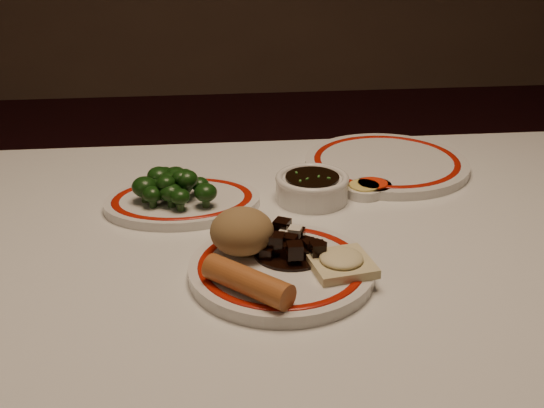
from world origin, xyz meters
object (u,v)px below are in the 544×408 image
(dining_table, at_px, (292,301))
(rice_mound, at_px, (242,231))
(fried_wonton, at_px, (341,262))
(stirfry_heap, at_px, (290,246))
(broccoli_plate, at_px, (183,202))
(spring_roll, at_px, (248,281))
(soy_bowl, at_px, (312,189))
(main_plate, at_px, (281,269))
(broccoli_pile, at_px, (173,184))

(dining_table, relative_size, rice_mound, 13.94)
(fried_wonton, height_order, stirfry_heap, stirfry_heap)
(broccoli_plate, bearing_deg, spring_roll, -74.18)
(spring_roll, relative_size, soy_bowl, 1.04)
(main_plate, xyz_separation_m, rice_mound, (-0.05, 0.04, 0.04))
(stirfry_heap, xyz_separation_m, broccoli_pile, (-0.16, 0.21, 0.01))
(stirfry_heap, xyz_separation_m, soy_bowl, (0.06, 0.21, -0.01))
(fried_wonton, xyz_separation_m, stirfry_heap, (-0.06, 0.05, 0.00))
(fried_wonton, bearing_deg, soy_bowl, 89.49)
(rice_mound, distance_m, spring_roll, 0.11)
(rice_mound, xyz_separation_m, spring_roll, (0.00, -0.10, -0.01))
(dining_table, relative_size, main_plate, 3.74)
(rice_mound, distance_m, broccoli_plate, 0.21)
(stirfry_heap, bearing_deg, soy_bowl, 73.41)
(rice_mound, relative_size, fried_wonton, 0.96)
(stirfry_heap, height_order, broccoli_pile, broccoli_pile)
(rice_mound, height_order, stirfry_heap, rice_mound)
(spring_roll, height_order, stirfry_heap, same)
(dining_table, distance_m, broccoli_plate, 0.24)
(broccoli_pile, bearing_deg, rice_mound, -63.23)
(dining_table, bearing_deg, broccoli_plate, 136.48)
(dining_table, distance_m, soy_bowl, 0.20)
(fried_wonton, bearing_deg, spring_roll, -159.29)
(rice_mound, relative_size, broccoli_pile, 0.65)
(broccoli_plate, xyz_separation_m, broccoli_pile, (-0.01, 0.00, 0.03))
(main_plate, distance_m, fried_wonton, 0.08)
(spring_roll, bearing_deg, main_plate, 7.41)
(dining_table, distance_m, main_plate, 0.13)
(main_plate, xyz_separation_m, broccoli_plate, (-0.13, 0.23, -0.00))
(rice_mound, bearing_deg, stirfry_heap, -11.10)
(dining_table, relative_size, soy_bowl, 10.18)
(dining_table, xyz_separation_m, stirfry_heap, (-0.01, -0.05, 0.12))
(fried_wonton, bearing_deg, broccoli_plate, 129.78)
(stirfry_heap, bearing_deg, dining_table, 78.94)
(stirfry_heap, bearing_deg, broccoli_plate, 125.88)
(rice_mound, distance_m, fried_wonton, 0.14)
(stirfry_heap, bearing_deg, broccoli_pile, 128.07)
(broccoli_plate, bearing_deg, soy_bowl, 1.47)
(dining_table, distance_m, spring_roll, 0.21)
(broccoli_plate, bearing_deg, rice_mound, -66.35)
(rice_mound, bearing_deg, soy_bowl, 57.37)
(fried_wonton, bearing_deg, stirfry_heap, 142.92)
(spring_roll, bearing_deg, soy_bowl, 21.45)
(main_plate, relative_size, broccoli_pile, 2.41)
(broccoli_pile, bearing_deg, spring_roll, -71.87)
(spring_roll, xyz_separation_m, stirfry_heap, (0.06, 0.09, -0.00))
(fried_wonton, relative_size, broccoli_plate, 0.35)
(fried_wonton, relative_size, stirfry_heap, 0.87)
(dining_table, xyz_separation_m, soy_bowl, (0.05, 0.16, 0.11))
(stirfry_heap, height_order, broccoli_plate, stirfry_heap)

